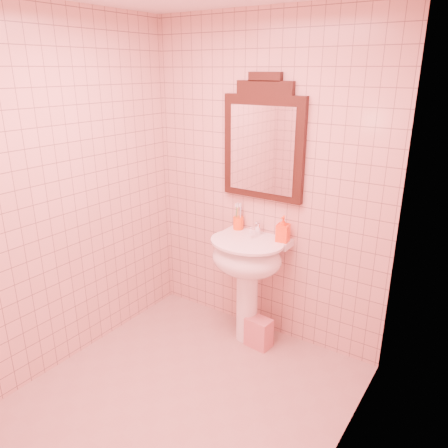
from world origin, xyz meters
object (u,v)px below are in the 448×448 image
Objects in this scene: mirror at (263,143)px; pedestal_sink at (247,265)px; soap_dispenser at (283,229)px; toothbrush_cup at (238,223)px; towel at (259,332)px.

pedestal_sink is at bearing -90.00° from mirror.
pedestal_sink is 0.40m from soap_dispenser.
toothbrush_cup is 0.89m from towel.
mirror is at bearing 156.35° from soap_dispenser.
toothbrush_cup is 0.80× the size of towel.
soap_dispenser reaches higher than toothbrush_cup.
mirror is 3.81× the size of towel.
towel is (0.14, -0.23, -1.46)m from mirror.
soap_dispenser is at bearing -5.09° from toothbrush_cup.
pedestal_sink is at bearing -156.45° from soap_dispenser.
toothbrush_cup is at bearing -171.78° from mirror.
mirror is 4.78× the size of toothbrush_cup.
towel is at bearing -125.06° from soap_dispenser.
mirror is 0.66m from soap_dispenser.
soap_dispenser is (0.23, -0.07, -0.61)m from mirror.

